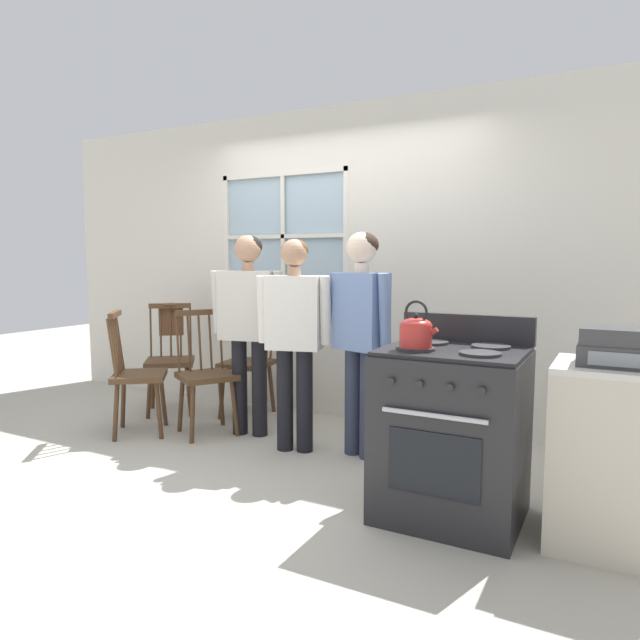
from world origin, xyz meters
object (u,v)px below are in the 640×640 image
object	(u,v)px
chair_near_stove	(206,376)
handbag	(171,321)
side_counter	(612,457)
potted_plant	(269,292)
stereo	(618,347)
stove	(452,432)
kettle	(416,331)
chair_center_cluster	(137,376)
chair_by_window	(170,362)
person_teen_center	(294,325)
chair_near_wall	(249,364)
person_adult_right	(361,321)
person_elderly_left	(249,314)

from	to	relation	value
chair_near_stove	handbag	world-z (taller)	same
handbag	side_counter	distance (m)	3.91
potted_plant	stereo	size ratio (longest dim) A/B	0.79
stove	kettle	world-z (taller)	kettle
stereo	chair_center_cluster	bearing A→B (deg)	175.38
chair_by_window	person_teen_center	world-z (taller)	person_teen_center
chair_by_window	chair_near_wall	xyz separation A→B (m)	(0.71, 0.24, 0.00)
chair_by_window	person_adult_right	size ratio (longest dim) A/B	0.63
chair_by_window	handbag	world-z (taller)	same
chair_by_window	stereo	size ratio (longest dim) A/B	2.91
chair_by_window	stove	bearing A→B (deg)	-55.60
handbag	stereo	size ratio (longest dim) A/B	0.90
chair_near_stove	person_teen_center	bearing A→B (deg)	-58.79
chair_near_wall	chair_center_cluster	bearing A→B (deg)	-38.43
potted_plant	stereo	world-z (taller)	potted_plant
potted_plant	person_elderly_left	bearing A→B (deg)	-68.23
chair_near_wall	chair_center_cluster	size ratio (longest dim) A/B	1.00
person_adult_right	stove	world-z (taller)	person_adult_right
chair_by_window	stereo	world-z (taller)	stereo
side_counter	stereo	bearing A→B (deg)	-90.00
person_teen_center	handbag	world-z (taller)	person_teen_center
handbag	chair_center_cluster	bearing A→B (deg)	-65.82
potted_plant	chair_by_window	bearing A→B (deg)	-144.25
kettle	side_counter	xyz separation A→B (m)	(0.94, 0.17, -0.57)
stove	potted_plant	bearing A→B (deg)	145.70
chair_by_window	chair_near_wall	size ratio (longest dim) A/B	1.00
chair_near_wall	handbag	xyz separation A→B (m)	(-0.85, -0.05, 0.35)
chair_near_stove	person_elderly_left	xyz separation A→B (m)	(0.33, 0.13, 0.51)
person_teen_center	stereo	distance (m)	2.13
stereo	chair_by_window	bearing A→B (deg)	166.13
person_adult_right	kettle	size ratio (longest dim) A/B	6.41
chair_by_window	person_elderly_left	distance (m)	1.17
stove	person_adult_right	bearing A→B (deg)	141.79
handbag	stereo	world-z (taller)	stereo
chair_center_cluster	side_counter	size ratio (longest dim) A/B	1.10
person_teen_center	stove	distance (m)	1.47
handbag	chair_near_stove	bearing A→B (deg)	-32.36
person_adult_right	kettle	world-z (taller)	person_adult_right
chair_near_stove	potted_plant	bearing A→B (deg)	31.14
kettle	side_counter	world-z (taller)	kettle
stereo	kettle	bearing A→B (deg)	-170.93
person_adult_right	stereo	size ratio (longest dim) A/B	4.66
stove	kettle	distance (m)	0.59
chair_near_stove	stereo	distance (m)	3.00
chair_near_wall	kettle	distance (m)	2.41
chair_near_stove	kettle	world-z (taller)	kettle
person_teen_center	kettle	bearing A→B (deg)	-45.45
chair_center_cluster	potted_plant	size ratio (longest dim) A/B	3.69
person_adult_right	potted_plant	world-z (taller)	person_adult_right
chair_near_wall	chair_near_stove	world-z (taller)	same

